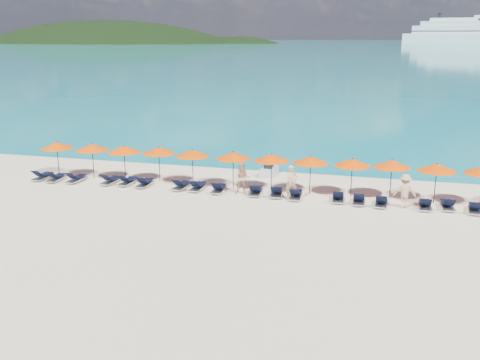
# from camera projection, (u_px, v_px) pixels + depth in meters

# --- Properties ---
(ground) EXTENTS (1400.00, 1400.00, 0.00)m
(ground) POSITION_uv_depth(u_px,v_px,m) (225.00, 218.00, 27.03)
(ground) COLOR beige
(sea) EXTENTS (1600.00, 1300.00, 0.01)m
(sea) POSITION_uv_depth(u_px,v_px,m) (380.00, 43.00, 642.69)
(sea) COLOR #1FA9B2
(sea) RESTS_ON ground
(headland_main) EXTENTS (374.00, 242.00, 126.50)m
(headland_main) POSITION_uv_depth(u_px,v_px,m) (108.00, 77.00, 614.81)
(headland_main) COLOR black
(headland_main) RESTS_ON ground
(headland_small) EXTENTS (162.00, 126.00, 85.50)m
(headland_small) POSITION_uv_depth(u_px,v_px,m) (238.00, 76.00, 595.63)
(headland_small) COLOR black
(headland_small) RESTS_ON ground
(cruise_ship) EXTENTS (139.01, 44.12, 38.22)m
(cruise_ship) POSITION_uv_depth(u_px,v_px,m) (471.00, 34.00, 569.85)
(cruise_ship) COLOR white
(cruise_ship) RESTS_ON ground
(jetski) EXTENTS (0.86, 2.30, 0.82)m
(jetski) POSITION_uv_depth(u_px,v_px,m) (269.00, 170.00, 35.27)
(jetski) COLOR silver
(jetski) RESTS_ON ground
(beachgoer_a) EXTENTS (0.85, 0.79, 1.95)m
(beachgoer_a) POSITION_uv_depth(u_px,v_px,m) (291.00, 182.00, 29.90)
(beachgoer_a) COLOR tan
(beachgoer_a) RESTS_ON ground
(beachgoer_b) EXTENTS (0.97, 0.62, 1.90)m
(beachgoer_b) POSITION_uv_depth(u_px,v_px,m) (242.00, 178.00, 30.80)
(beachgoer_b) COLOR tan
(beachgoer_b) RESTS_ON ground
(beachgoer_c) EXTENTS (1.23, 0.62, 1.87)m
(beachgoer_c) POSITION_uv_depth(u_px,v_px,m) (405.00, 191.00, 28.36)
(beachgoer_c) COLOR tan
(beachgoer_c) RESTS_ON ground
(umbrella_0) EXTENTS (2.10, 2.10, 2.28)m
(umbrella_0) POSITION_uv_depth(u_px,v_px,m) (57.00, 145.00, 34.71)
(umbrella_0) COLOR black
(umbrella_0) RESTS_ON ground
(umbrella_1) EXTENTS (2.10, 2.10, 2.28)m
(umbrella_1) POSITION_uv_depth(u_px,v_px,m) (92.00, 147.00, 34.12)
(umbrella_1) COLOR black
(umbrella_1) RESTS_ON ground
(umbrella_2) EXTENTS (2.10, 2.10, 2.28)m
(umbrella_2) POSITION_uv_depth(u_px,v_px,m) (124.00, 149.00, 33.54)
(umbrella_2) COLOR black
(umbrella_2) RESTS_ON ground
(umbrella_3) EXTENTS (2.10, 2.10, 2.28)m
(umbrella_3) POSITION_uv_depth(u_px,v_px,m) (159.00, 150.00, 33.18)
(umbrella_3) COLOR black
(umbrella_3) RESTS_ON ground
(umbrella_4) EXTENTS (2.10, 2.10, 2.28)m
(umbrella_4) POSITION_uv_depth(u_px,v_px,m) (192.00, 153.00, 32.41)
(umbrella_4) COLOR black
(umbrella_4) RESTS_ON ground
(umbrella_5) EXTENTS (2.10, 2.10, 2.28)m
(umbrella_5) POSITION_uv_depth(u_px,v_px,m) (233.00, 155.00, 31.79)
(umbrella_5) COLOR black
(umbrella_5) RESTS_ON ground
(umbrella_6) EXTENTS (2.10, 2.10, 2.28)m
(umbrella_6) POSITION_uv_depth(u_px,v_px,m) (272.00, 158.00, 31.22)
(umbrella_6) COLOR black
(umbrella_6) RESTS_ON ground
(umbrella_7) EXTENTS (2.10, 2.10, 2.28)m
(umbrella_7) POSITION_uv_depth(u_px,v_px,m) (311.00, 160.00, 30.65)
(umbrella_7) COLOR black
(umbrella_7) RESTS_ON ground
(umbrella_8) EXTENTS (2.10, 2.10, 2.28)m
(umbrella_8) POSITION_uv_depth(u_px,v_px,m) (352.00, 162.00, 30.05)
(umbrella_8) COLOR black
(umbrella_8) RESTS_ON ground
(umbrella_9) EXTENTS (2.10, 2.10, 2.28)m
(umbrella_9) POSITION_uv_depth(u_px,v_px,m) (392.00, 164.00, 29.71)
(umbrella_9) COLOR black
(umbrella_9) RESTS_ON ground
(umbrella_10) EXTENTS (2.10, 2.10, 2.28)m
(umbrella_10) POSITION_uv_depth(u_px,v_px,m) (437.00, 167.00, 28.89)
(umbrella_10) COLOR black
(umbrella_10) RESTS_ON ground
(lounger_0) EXTENTS (0.66, 1.71, 0.66)m
(lounger_0) POSITION_uv_depth(u_px,v_px,m) (43.00, 176.00, 34.15)
(lounger_0) COLOR silver
(lounger_0) RESTS_ON ground
(lounger_1) EXTENTS (0.69, 1.73, 0.66)m
(lounger_1) POSITION_uv_depth(u_px,v_px,m) (56.00, 177.00, 33.81)
(lounger_1) COLOR silver
(lounger_1) RESTS_ON ground
(lounger_2) EXTENTS (0.71, 1.73, 0.66)m
(lounger_2) POSITION_uv_depth(u_px,v_px,m) (76.00, 178.00, 33.58)
(lounger_2) COLOR silver
(lounger_2) RESTS_ON ground
(lounger_3) EXTENTS (0.73, 1.74, 0.66)m
(lounger_3) POSITION_uv_depth(u_px,v_px,m) (111.00, 180.00, 33.18)
(lounger_3) COLOR silver
(lounger_3) RESTS_ON ground
(lounger_4) EXTENTS (0.70, 1.73, 0.66)m
(lounger_4) POSITION_uv_depth(u_px,v_px,m) (128.00, 181.00, 32.99)
(lounger_4) COLOR silver
(lounger_4) RESTS_ON ground
(lounger_5) EXTENTS (0.63, 1.70, 0.66)m
(lounger_5) POSITION_uv_depth(u_px,v_px,m) (145.00, 183.00, 32.59)
(lounger_5) COLOR silver
(lounger_5) RESTS_ON ground
(lounger_6) EXTENTS (0.78, 1.75, 0.66)m
(lounger_6) POSITION_uv_depth(u_px,v_px,m) (181.00, 185.00, 32.05)
(lounger_6) COLOR silver
(lounger_6) RESTS_ON ground
(lounger_7) EXTENTS (0.66, 1.72, 0.66)m
(lounger_7) POSITION_uv_depth(u_px,v_px,m) (198.00, 186.00, 31.83)
(lounger_7) COLOR silver
(lounger_7) RESTS_ON ground
(lounger_8) EXTENTS (0.69, 1.72, 0.66)m
(lounger_8) POSITION_uv_depth(u_px,v_px,m) (219.00, 188.00, 31.41)
(lounger_8) COLOR silver
(lounger_8) RESTS_ON ground
(lounger_9) EXTENTS (0.73, 1.74, 0.66)m
(lounger_9) POSITION_uv_depth(u_px,v_px,m) (256.00, 191.00, 30.89)
(lounger_9) COLOR silver
(lounger_9) RESTS_ON ground
(lounger_10) EXTENTS (0.78, 1.75, 0.66)m
(lounger_10) POSITION_uv_depth(u_px,v_px,m) (276.00, 192.00, 30.62)
(lounger_10) COLOR silver
(lounger_10) RESTS_ON ground
(lounger_11) EXTENTS (0.68, 1.72, 0.66)m
(lounger_11) POSITION_uv_depth(u_px,v_px,m) (296.00, 195.00, 30.16)
(lounger_11) COLOR silver
(lounger_11) RESTS_ON ground
(lounger_12) EXTENTS (0.74, 1.74, 0.66)m
(lounger_12) POSITION_uv_depth(u_px,v_px,m) (338.00, 197.00, 29.68)
(lounger_12) COLOR silver
(lounger_12) RESTS_ON ground
(lounger_13) EXTENTS (0.66, 1.71, 0.66)m
(lounger_13) POSITION_uv_depth(u_px,v_px,m) (359.00, 199.00, 29.29)
(lounger_13) COLOR silver
(lounger_13) RESTS_ON ground
(lounger_14) EXTENTS (0.70, 1.73, 0.66)m
(lounger_14) POSITION_uv_depth(u_px,v_px,m) (381.00, 202.00, 28.89)
(lounger_14) COLOR silver
(lounger_14) RESTS_ON ground
(lounger_15) EXTENTS (0.65, 1.71, 0.66)m
(lounger_15) POSITION_uv_depth(u_px,v_px,m) (425.00, 204.00, 28.39)
(lounger_15) COLOR silver
(lounger_15) RESTS_ON ground
(lounger_16) EXTENTS (0.72, 1.73, 0.66)m
(lounger_16) POSITION_uv_depth(u_px,v_px,m) (447.00, 205.00, 28.36)
(lounger_16) COLOR silver
(lounger_16) RESTS_ON ground
(lounger_17) EXTENTS (0.77, 1.75, 0.66)m
(lounger_17) POSITION_uv_depth(u_px,v_px,m) (475.00, 208.00, 27.81)
(lounger_17) COLOR silver
(lounger_17) RESTS_ON ground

